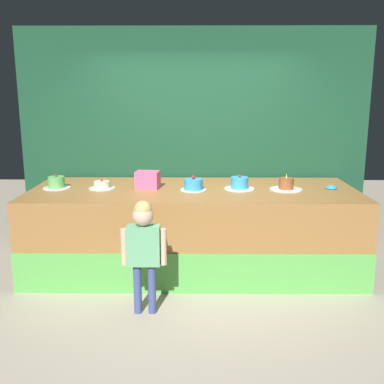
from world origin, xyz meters
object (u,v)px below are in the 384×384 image
cake_center (193,185)px  cake_right (239,184)px  child_figure (144,242)px  donut (331,187)px  pink_box (148,180)px  cake_far_right (286,185)px  cake_left (102,185)px  cake_far_left (57,183)px

cake_center → cake_right: size_ratio=0.85×
child_figure → cake_right: size_ratio=3.13×
donut → pink_box: bearing=179.6°
child_figure → donut: child_figure is taller
cake_far_right → cake_left: bearing=178.7°
child_figure → pink_box: (-0.08, 1.13, 0.34)m
child_figure → cake_far_right: 1.84m
cake_left → cake_center: 1.03m
cake_far_left → cake_left: size_ratio=1.03×
child_figure → pink_box: 1.19m
cake_center → cake_far_right: size_ratio=0.81×
donut → cake_left: size_ratio=0.44×
donut → cake_far_right: size_ratio=0.36×
child_figure → cake_right: bearing=49.2°
cake_left → cake_far_right: 2.05m
cake_center → donut: bearing=3.0°
cake_left → cake_center: (1.03, -0.08, 0.02)m
cake_left → donut: bearing=0.1°
child_figure → donut: bearing=29.5°
child_figure → cake_far_left: (-1.10, 1.13, 0.31)m
donut → cake_far_left: (-3.08, 0.01, 0.04)m
pink_box → child_figure: bearing=-86.1°
pink_box → cake_far_left: (-1.03, -0.00, -0.04)m
child_figure → cake_far_left: size_ratio=3.48×
cake_right → cake_center: bearing=-173.2°
cake_center → cake_left: bearing=175.7°
cake_left → cake_center: bearing=-4.3°
donut → cake_far_right: bearing=-174.6°
cake_far_left → cake_center: size_ratio=1.05×
pink_box → cake_far_right: bearing=-2.3°
cake_far_left → pink_box: bearing=0.2°
cake_far_right → cake_right: bearing=176.8°
child_figure → cake_far_right: cake_far_right is taller
child_figure → cake_center: size_ratio=3.67×
pink_box → cake_center: pink_box is taller
pink_box → cake_far_left: bearing=-179.8°
child_figure → pink_box: bearing=93.9°
cake_right → cake_left: bearing=179.4°
cake_far_left → cake_right: 2.05m
cake_center → cake_far_right: (1.03, 0.03, -0.01)m
child_figure → cake_center: cake_center is taller
cake_far_left → cake_far_right: size_ratio=0.85×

